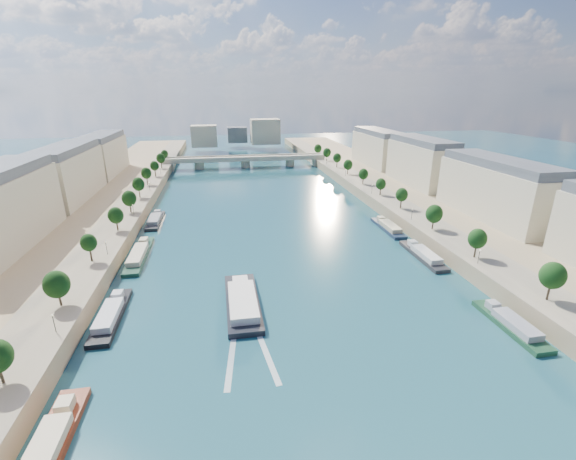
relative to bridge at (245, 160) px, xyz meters
name	(u,v)px	position (x,y,z in m)	size (l,w,h in m)	color
ground	(269,227)	(0.00, -129.80, -5.08)	(700.00, 700.00, 0.00)	#0D333C
quay_left	(74,232)	(-72.00, -129.80, -2.58)	(44.00, 520.00, 5.00)	#9E8460
quay_right	(437,212)	(72.00, -129.80, -2.58)	(44.00, 520.00, 5.00)	#9E8460
pave_left	(116,223)	(-57.00, -129.80, -0.03)	(14.00, 520.00, 0.10)	gray
pave_right	(404,208)	(57.00, -129.80, -0.03)	(14.00, 520.00, 0.10)	gray
trees_left	(121,208)	(-55.00, -127.80, 5.39)	(4.80, 268.80, 8.26)	#382B1E
trees_right	(391,190)	(55.00, -119.80, 5.39)	(4.80, 268.80, 8.26)	#382B1E
lamps_left	(121,224)	(-52.50, -139.80, 2.70)	(0.36, 200.36, 4.28)	black
lamps_right	(390,199)	(52.50, -124.80, 2.70)	(0.36, 200.36, 4.28)	black
buildings_left	(40,189)	(-85.00, -117.80, 11.37)	(16.00, 226.00, 23.20)	beige
buildings_right	(453,173)	(85.00, -117.80, 11.37)	(16.00, 226.00, 23.20)	beige
skyline	(241,133)	(3.19, 89.73, 9.57)	(79.00, 42.00, 22.00)	beige
bridge	(245,160)	(0.00, 0.00, 0.00)	(112.00, 12.00, 8.15)	#C1B79E
tour_barge	(242,302)	(-14.27, -187.53, -3.99)	(8.24, 28.52, 3.87)	black
wake	(248,346)	(-14.27, -204.11, -5.06)	(10.76, 25.96, 0.04)	silver
moored_barges_left	(115,306)	(-45.50, -183.63, -4.24)	(5.00, 159.57, 3.60)	#1A213A
moored_barges_right	(464,288)	(45.50, -190.26, -4.24)	(5.00, 127.03, 3.60)	black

